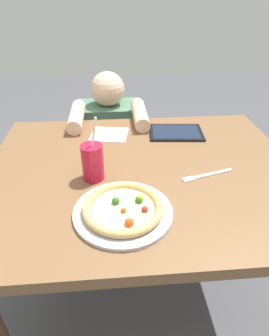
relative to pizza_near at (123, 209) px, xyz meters
name	(u,v)px	position (x,y,z in m)	size (l,w,h in m)	color
ground_plane	(140,291)	(0.08, 0.24, -0.77)	(8.00, 8.00, 0.00)	#4C4C51
dining_table	(142,192)	(0.08, 0.24, -0.13)	(1.16, 0.93, 0.75)	brown
pizza_near	(123,209)	(0.00, 0.00, 0.00)	(0.30, 0.30, 0.04)	#B7B7BC
drink_cup_colored	(93,162)	(-0.09, 0.20, 0.05)	(0.08, 0.08, 0.23)	red
paper_napkin	(109,134)	(-0.04, 0.53, -0.02)	(0.16, 0.14, 0.00)	white
fork	(205,175)	(0.30, 0.17, -0.01)	(0.20, 0.07, 0.00)	silver
tablet	(176,132)	(0.27, 0.52, -0.01)	(0.25, 0.19, 0.01)	black
diner_seated	(111,154)	(-0.04, 0.89, -0.33)	(0.38, 0.51, 0.93)	#333847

